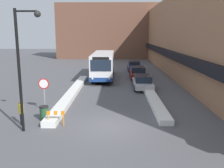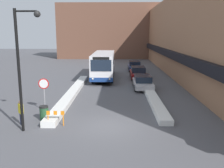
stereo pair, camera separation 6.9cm
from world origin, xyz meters
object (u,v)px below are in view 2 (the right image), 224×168
city_bus (104,64)px  trash_bin (44,113)px  parked_car_front (143,82)px  pedestrian (21,110)px  parked_car_back (134,66)px  stop_sign (44,88)px  construction_barricade (55,115)px  street_lamp (23,58)px  parked_car_middle (138,73)px

city_bus → trash_bin: bearing=-100.8°
parked_car_front → pedestrian: (-8.55, -10.90, 0.25)m
city_bus → parked_car_back: size_ratio=2.28×
stop_sign → pedestrian: 2.99m
parked_car_front → trash_bin: bearing=-126.8°
construction_barricade → parked_car_front: bearing=59.5°
street_lamp → city_bus: bearing=79.0°
pedestrian → construction_barricade: size_ratio=1.44×
stop_sign → trash_bin: size_ratio=2.58×
parked_car_front → parked_car_back: bearing=90.0°
stop_sign → parked_car_front: bearing=45.7°
parked_car_front → pedestrian: pedestrian is taller
parked_car_middle → construction_barricade: bearing=-110.8°
parked_car_front → trash_bin: parked_car_front is taller
parked_car_middle → stop_sign: 16.17m
parked_car_front → pedestrian: size_ratio=3.05×
trash_bin → construction_barricade: trash_bin is taller
parked_car_front → parked_car_middle: 5.98m
parked_car_front → stop_sign: (-7.90, -8.10, 1.09)m
parked_car_middle → parked_car_back: bearing=90.0°
city_bus → street_lamp: (-3.47, -17.89, 2.48)m
street_lamp → trash_bin: size_ratio=7.26×
parked_car_back → parked_car_front: bearing=-90.0°
trash_bin → stop_sign: bearing=104.7°
city_bus → pedestrian: 17.50m
city_bus → trash_bin: city_bus is taller
parked_car_back → construction_barricade: bearing=-105.1°
street_lamp → trash_bin: bearing=77.4°
parked_car_back → stop_sign: stop_sign is taller
parked_car_front → parked_car_middle: parked_car_middle is taller
pedestrian → city_bus: bearing=126.2°
parked_car_front → parked_car_back: parked_car_back is taller
city_bus → construction_barricade: bearing=-96.8°
street_lamp → trash_bin: (0.43, 1.90, -3.75)m
parked_car_middle → stop_sign: size_ratio=1.98×
parked_car_middle → trash_bin: size_ratio=5.11×
construction_barricade → parked_car_middle: bearing=69.2°
city_bus → parked_car_front: bearing=-54.2°
stop_sign → street_lamp: street_lamp is taller
parked_car_front → stop_sign: stop_sign is taller
pedestrian → street_lamp: bearing=-2.7°
parked_car_middle → pedestrian: (-8.55, -16.87, 0.21)m
parked_car_front → parked_car_back: (0.00, 12.87, 0.03)m
parked_car_front → parked_car_back: 12.87m
pedestrian → trash_bin: 1.56m
parked_car_middle → construction_barricade: size_ratio=4.41×
city_bus → pedestrian: bearing=-103.8°
city_bus → trash_bin: (-3.05, -15.99, -1.28)m
parked_car_middle → stop_sign: bearing=-119.3°
trash_bin → construction_barricade: 1.44m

